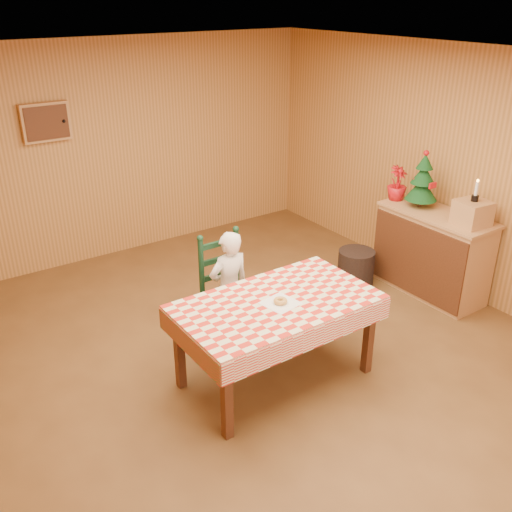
# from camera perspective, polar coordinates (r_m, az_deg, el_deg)

# --- Properties ---
(ground) EXTENTS (6.00, 6.00, 0.00)m
(ground) POSITION_cam_1_polar(r_m,az_deg,el_deg) (5.32, 1.24, -10.07)
(ground) COLOR brown
(ground) RESTS_ON ground
(cabin_walls) EXTENTS (5.10, 6.05, 2.65)m
(cabin_walls) POSITION_cam_1_polar(r_m,az_deg,el_deg) (4.94, -2.25, 10.58)
(cabin_walls) COLOR #B98143
(cabin_walls) RESTS_ON ground
(dining_table) EXTENTS (1.66, 0.96, 0.77)m
(dining_table) POSITION_cam_1_polar(r_m,az_deg,el_deg) (4.69, 2.06, -5.37)
(dining_table) COLOR #502815
(dining_table) RESTS_ON ground
(ladder_chair) EXTENTS (0.44, 0.40, 1.08)m
(ladder_chair) POSITION_cam_1_polar(r_m,az_deg,el_deg) (5.35, -3.00, -3.55)
(ladder_chair) COLOR black
(ladder_chair) RESTS_ON ground
(seated_child) EXTENTS (0.41, 0.27, 1.12)m
(seated_child) POSITION_cam_1_polar(r_m,az_deg,el_deg) (5.27, -2.69, -3.23)
(seated_child) COLOR silver
(seated_child) RESTS_ON ground
(napkin) EXTENTS (0.30, 0.30, 0.00)m
(napkin) POSITION_cam_1_polar(r_m,az_deg,el_deg) (4.61, 2.45, -4.73)
(napkin) COLOR white
(napkin) RESTS_ON dining_table
(donut) EXTENTS (0.15, 0.15, 0.04)m
(donut) POSITION_cam_1_polar(r_m,az_deg,el_deg) (4.60, 2.45, -4.50)
(donut) COLOR #CB9549
(donut) RESTS_ON napkin
(shelf_unit) EXTENTS (0.54, 1.24, 0.93)m
(shelf_unit) POSITION_cam_1_polar(r_m,az_deg,el_deg) (6.48, 17.16, 0.27)
(shelf_unit) COLOR tan
(shelf_unit) RESTS_ON ground
(crate) EXTENTS (0.33, 0.33, 0.25)m
(crate) POSITION_cam_1_polar(r_m,az_deg,el_deg) (6.05, 20.82, 4.04)
(crate) COLOR tan
(crate) RESTS_ON shelf_unit
(christmas_tree) EXTENTS (0.34, 0.34, 0.62)m
(christmas_tree) POSITION_cam_1_polar(r_m,az_deg,el_deg) (6.37, 16.33, 7.17)
(christmas_tree) COLOR #502815
(christmas_tree) RESTS_ON shelf_unit
(flower_arrangement) EXTENTS (0.22, 0.22, 0.38)m
(flower_arrangement) POSITION_cam_1_polar(r_m,az_deg,el_deg) (6.54, 13.95, 7.08)
(flower_arrangement) COLOR #B31017
(flower_arrangement) RESTS_ON shelf_unit
(candle_set) EXTENTS (0.07, 0.07, 0.22)m
(candle_set) POSITION_cam_1_polar(r_m,az_deg,el_deg) (5.99, 21.09, 5.73)
(candle_set) COLOR black
(candle_set) RESTS_ON crate
(storage_bin) EXTENTS (0.48, 0.48, 0.41)m
(storage_bin) POSITION_cam_1_polar(r_m,az_deg,el_deg) (6.55, 9.95, -1.15)
(storage_bin) COLOR black
(storage_bin) RESTS_ON ground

